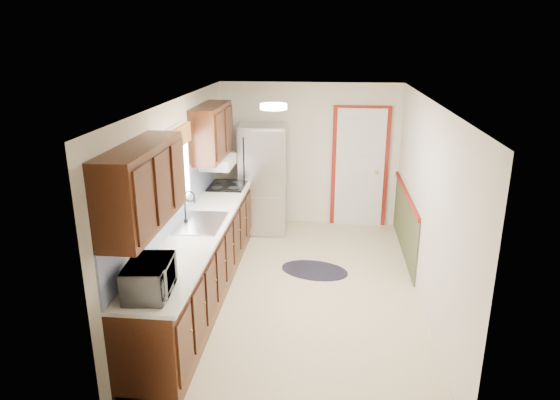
# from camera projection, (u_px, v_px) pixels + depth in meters

# --- Properties ---
(room_shell) EXTENTS (3.20, 5.20, 2.52)m
(room_shell) POSITION_uv_depth(u_px,v_px,m) (300.00, 201.00, 6.05)
(room_shell) COLOR beige
(room_shell) RESTS_ON ground
(kitchen_run) EXTENTS (0.63, 4.00, 2.20)m
(kitchen_run) POSITION_uv_depth(u_px,v_px,m) (196.00, 236.00, 6.01)
(kitchen_run) COLOR #36180C
(kitchen_run) RESTS_ON ground
(back_wall_trim) EXTENTS (1.12, 2.30, 2.08)m
(back_wall_trim) POSITION_uv_depth(u_px,v_px,m) (369.00, 179.00, 8.14)
(back_wall_trim) COLOR maroon
(back_wall_trim) RESTS_ON ground
(ceiling_fixture) EXTENTS (0.30, 0.30, 0.06)m
(ceiling_fixture) POSITION_uv_depth(u_px,v_px,m) (274.00, 107.00, 5.53)
(ceiling_fixture) COLOR #FFD88C
(ceiling_fixture) RESTS_ON room_shell
(microwave) EXTENTS (0.35, 0.57, 0.37)m
(microwave) POSITION_uv_depth(u_px,v_px,m) (149.00, 275.00, 4.34)
(microwave) COLOR white
(microwave) RESTS_ON kitchen_run
(refrigerator) EXTENTS (0.77, 0.76, 1.78)m
(refrigerator) POSITION_uv_depth(u_px,v_px,m) (263.00, 179.00, 8.15)
(refrigerator) COLOR #B7B7BC
(refrigerator) RESTS_ON ground
(rug) EXTENTS (1.06, 0.81, 0.01)m
(rug) POSITION_uv_depth(u_px,v_px,m) (314.00, 270.00, 6.93)
(rug) COLOR black
(rug) RESTS_ON ground
(cooktop) EXTENTS (0.54, 0.64, 0.02)m
(cooktop) POSITION_uv_depth(u_px,v_px,m) (227.00, 185.00, 7.56)
(cooktop) COLOR black
(cooktop) RESTS_ON kitchen_run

